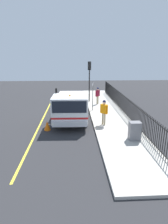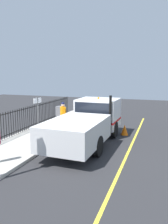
% 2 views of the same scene
% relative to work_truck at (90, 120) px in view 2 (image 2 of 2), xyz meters
% --- Properties ---
extents(ground_plane, '(46.18, 46.18, 0.00)m').
position_rel_work_truck_xyz_m(ground_plane, '(-0.19, 1.75, -1.22)').
color(ground_plane, '#2B2B2D').
rests_on(ground_plane, ground).
extents(sidewalk_slab, '(2.97, 20.99, 0.14)m').
position_rel_work_truck_xyz_m(sidewalk_slab, '(3.07, 1.75, -1.15)').
color(sidewalk_slab, '#B7B2A8').
rests_on(sidewalk_slab, ground).
extents(lane_marking, '(0.12, 18.89, 0.01)m').
position_rel_work_truck_xyz_m(lane_marking, '(-2.27, 1.75, -1.22)').
color(lane_marking, yellow).
rests_on(lane_marking, ground).
extents(work_truck, '(2.54, 6.72, 2.56)m').
position_rel_work_truck_xyz_m(work_truck, '(0.00, 0.00, 0.00)').
color(work_truck, white).
rests_on(work_truck, ground).
extents(worker_standing, '(0.51, 0.52, 1.78)m').
position_rel_work_truck_xyz_m(worker_standing, '(2.30, -1.59, 0.01)').
color(worker_standing, orange).
rests_on(worker_standing, sidewalk_slab).
extents(iron_fence, '(0.04, 17.88, 1.50)m').
position_rel_work_truck_xyz_m(iron_fence, '(4.43, 1.75, -0.32)').
color(iron_fence, black).
rests_on(iron_fence, sidewalk_slab).
extents(utility_cabinet, '(0.64, 0.49, 1.07)m').
position_rel_work_truck_xyz_m(utility_cabinet, '(3.69, -4.18, -0.54)').
color(utility_cabinet, slate).
rests_on(utility_cabinet, sidewalk_slab).
extents(traffic_cone, '(0.44, 0.44, 0.63)m').
position_rel_work_truck_xyz_m(traffic_cone, '(-1.59, -2.05, -0.90)').
color(traffic_cone, orange).
rests_on(traffic_cone, ground).
extents(street_sign, '(0.12, 0.50, 2.53)m').
position_rel_work_truck_xyz_m(street_sign, '(1.89, 2.17, 0.49)').
color(street_sign, '#4C4C4C').
rests_on(street_sign, sidewalk_slab).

